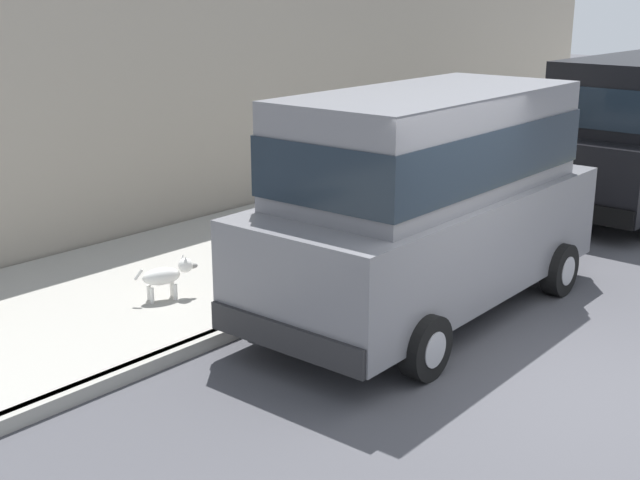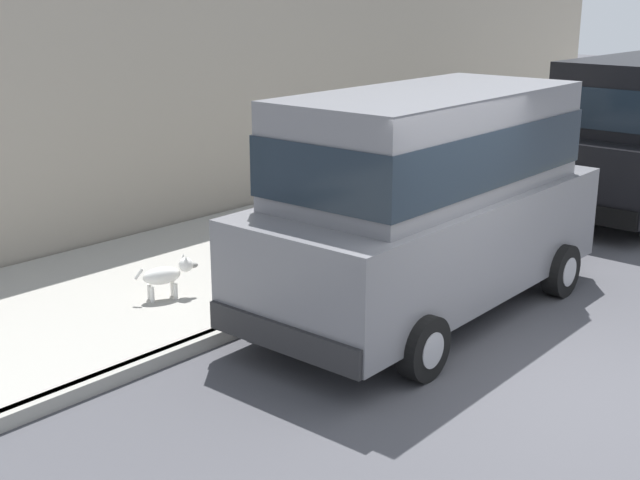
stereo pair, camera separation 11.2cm
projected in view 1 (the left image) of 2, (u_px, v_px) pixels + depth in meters
ground_plane at (568, 386)px, 7.82m from camera, size 80.00×80.00×0.00m
curb at (312, 299)px, 9.82m from camera, size 0.16×64.00×0.14m
sidewalk at (209, 267)px, 10.95m from camera, size 3.60×64.00×0.14m
car_grey_van at (429, 193)px, 9.26m from camera, size 2.23×4.95×2.52m
dog_white at (167, 275)px, 9.56m from camera, size 0.37×0.72×0.49m
building_facade at (309, 87)px, 14.87m from camera, size 0.50×20.00×3.78m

